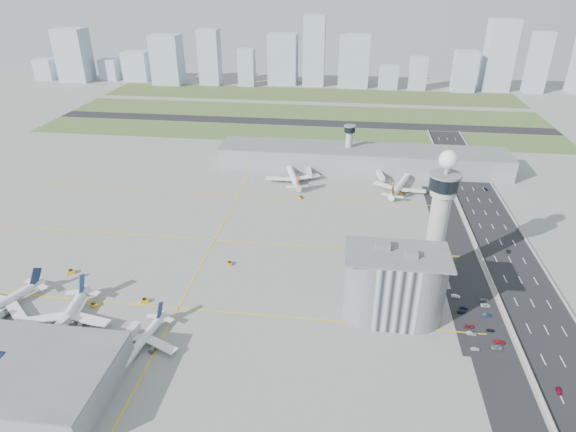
# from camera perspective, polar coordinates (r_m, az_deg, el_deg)

# --- Properties ---
(ground) EXTENTS (1000.00, 1000.00, 0.00)m
(ground) POSITION_cam_1_polar(r_m,az_deg,el_deg) (233.98, -1.13, -7.17)
(ground) COLOR gray
(grass_strip_0) EXTENTS (480.00, 50.00, 0.08)m
(grass_strip_0) POSITION_cam_1_polar(r_m,az_deg,el_deg) (439.12, 0.66, 9.70)
(grass_strip_0) COLOR #506B33
(grass_strip_0) RESTS_ON ground
(grass_strip_1) EXTENTS (480.00, 60.00, 0.08)m
(grass_strip_1) POSITION_cam_1_polar(r_m,az_deg,el_deg) (510.71, 1.69, 12.21)
(grass_strip_1) COLOR #425829
(grass_strip_1) RESTS_ON ground
(grass_strip_2) EXTENTS (480.00, 70.00, 0.08)m
(grass_strip_2) POSITION_cam_1_polar(r_m,az_deg,el_deg) (588.01, 2.53, 14.20)
(grass_strip_2) COLOR #435729
(grass_strip_2) RESTS_ON ground
(runway) EXTENTS (480.00, 22.00, 0.10)m
(runway) POSITION_cam_1_polar(r_m,az_deg,el_deg) (474.30, 1.20, 11.04)
(runway) COLOR black
(runway) RESTS_ON ground
(highway) EXTENTS (28.00, 500.00, 0.10)m
(highway) POSITION_cam_1_polar(r_m,az_deg,el_deg) (247.24, 26.58, -8.38)
(highway) COLOR black
(highway) RESTS_ON ground
(barrier_left) EXTENTS (0.60, 500.00, 1.20)m
(barrier_left) POSITION_cam_1_polar(r_m,az_deg,el_deg) (242.46, 23.47, -8.23)
(barrier_left) COLOR #9E9E99
(barrier_left) RESTS_ON ground
(barrier_right) EXTENTS (0.60, 500.00, 1.20)m
(barrier_right) POSITION_cam_1_polar(r_m,az_deg,el_deg) (252.12, 29.63, -8.29)
(barrier_right) COLOR #9E9E99
(barrier_right) RESTS_ON ground
(landside_road) EXTENTS (18.00, 260.00, 0.08)m
(landside_road) POSITION_cam_1_polar(r_m,az_deg,el_deg) (231.89, 21.39, -9.70)
(landside_road) COLOR black
(landside_road) RESTS_ON ground
(parking_lot) EXTENTS (20.00, 44.00, 0.10)m
(parking_lot) POSITION_cam_1_polar(r_m,az_deg,el_deg) (222.12, 21.51, -11.53)
(parking_lot) COLOR black
(parking_lot) RESTS_ON ground
(taxiway_line_h_0) EXTENTS (260.00, 0.60, 0.01)m
(taxiway_line_h_0) POSITION_cam_1_polar(r_m,az_deg,el_deg) (219.48, -12.89, -10.61)
(taxiway_line_h_0) COLOR yellow
(taxiway_line_h_0) RESTS_ON ground
(taxiway_line_h_1) EXTENTS (260.00, 0.60, 0.01)m
(taxiway_line_h_1) POSITION_cam_1_polar(r_m,az_deg,el_deg) (266.59, -8.71, -2.84)
(taxiway_line_h_1) COLOR yellow
(taxiway_line_h_1) RESTS_ON ground
(taxiway_line_h_2) EXTENTS (260.00, 0.60, 0.01)m
(taxiway_line_h_2) POSITION_cam_1_polar(r_m,az_deg,el_deg) (318.07, -5.87, 2.52)
(taxiway_line_h_2) COLOR yellow
(taxiway_line_h_2) RESTS_ON ground
(taxiway_line_v) EXTENTS (0.60, 260.00, 0.01)m
(taxiway_line_v) POSITION_cam_1_polar(r_m,az_deg,el_deg) (266.59, -8.71, -2.84)
(taxiway_line_v) COLOR yellow
(taxiway_line_v) RESTS_ON ground
(control_tower) EXTENTS (14.00, 14.00, 64.50)m
(control_tower) POSITION_cam_1_polar(r_m,az_deg,el_deg) (225.26, 17.53, 0.33)
(control_tower) COLOR #ADAAA5
(control_tower) RESTS_ON ground
(secondary_tower) EXTENTS (8.60, 8.60, 31.90)m
(secondary_tower) POSITION_cam_1_polar(r_m,az_deg,el_deg) (359.17, 7.24, 8.60)
(secondary_tower) COLOR #ADAAA5
(secondary_tower) RESTS_ON ground
(admin_building) EXTENTS (42.00, 24.00, 33.50)m
(admin_building) POSITION_cam_1_polar(r_m,az_deg,el_deg) (206.50, 12.46, -7.98)
(admin_building) COLOR #B2B2B7
(admin_building) RESTS_ON ground
(terminal_pier) EXTENTS (210.00, 32.00, 15.80)m
(terminal_pier) POSITION_cam_1_polar(r_m,az_deg,el_deg) (361.02, 8.73, 6.76)
(terminal_pier) COLOR gray
(terminal_pier) RESTS_ON ground
(airplane_near_b) EXTENTS (41.81, 47.75, 12.38)m
(airplane_near_b) POSITION_cam_1_polar(r_m,az_deg,el_deg) (220.52, -25.09, -10.62)
(airplane_near_b) COLOR white
(airplane_near_b) RESTS_ON ground
(airplane_near_c) EXTENTS (35.19, 39.74, 10.02)m
(airplane_near_c) POSITION_cam_1_polar(r_m,az_deg,el_deg) (200.19, -17.12, -13.67)
(airplane_near_c) COLOR white
(airplane_near_c) RESTS_ON ground
(airplane_far_a) EXTENTS (49.97, 54.66, 12.80)m
(airplane_far_a) POSITION_cam_1_polar(r_m,az_deg,el_deg) (335.63, 0.58, 5.21)
(airplane_far_a) COLOR white
(airplane_far_a) RESTS_ON ground
(airplane_far_b) EXTENTS (47.42, 51.36, 11.78)m
(airplane_far_b) POSITION_cam_1_polar(r_m,az_deg,el_deg) (328.45, 13.13, 3.87)
(airplane_far_b) COLOR white
(airplane_far_b) RESTS_ON ground
(jet_bridge_near_1) EXTENTS (5.39, 14.31, 5.70)m
(jet_bridge_near_1) POSITION_cam_1_polar(r_m,az_deg,el_deg) (215.09, -26.93, -13.27)
(jet_bridge_near_1) COLOR silver
(jet_bridge_near_1) RESTS_ON ground
(jet_bridge_near_2) EXTENTS (5.39, 14.31, 5.70)m
(jet_bridge_near_2) POSITION_cam_1_polar(r_m,az_deg,el_deg) (201.00, -19.56, -14.75)
(jet_bridge_near_2) COLOR silver
(jet_bridge_near_2) RESTS_ON ground
(jet_bridge_far_0) EXTENTS (5.39, 14.31, 5.70)m
(jet_bridge_far_0) POSITION_cam_1_polar(r_m,az_deg,el_deg) (348.84, 2.42, 5.44)
(jet_bridge_far_0) COLOR silver
(jet_bridge_far_0) RESTS_ON ground
(jet_bridge_far_1) EXTENTS (5.39, 14.31, 5.70)m
(jet_bridge_far_1) POSITION_cam_1_polar(r_m,az_deg,el_deg) (348.45, 10.66, 4.95)
(jet_bridge_far_1) COLOR silver
(jet_bridge_far_1) RESTS_ON ground
(tug_0) EXTENTS (4.37, 3.90, 2.11)m
(tug_0) POSITION_cam_1_polar(r_m,az_deg,el_deg) (258.22, -24.36, -6.02)
(tug_0) COLOR #F1A71D
(tug_0) RESTS_ON ground
(tug_1) EXTENTS (3.93, 3.54, 1.89)m
(tug_1) POSITION_cam_1_polar(r_m,az_deg,el_deg) (230.91, -22.06, -9.73)
(tug_1) COLOR gold
(tug_1) RESTS_ON ground
(tug_2) EXTENTS (4.08, 3.53, 1.99)m
(tug_2) POSITION_cam_1_polar(r_m,az_deg,el_deg) (226.19, -16.67, -9.56)
(tug_2) COLOR #F4BB04
(tug_2) RESTS_ON ground
(tug_3) EXTENTS (2.85, 3.50, 1.77)m
(tug_3) POSITION_cam_1_polar(r_m,az_deg,el_deg) (243.96, -6.95, -5.56)
(tug_3) COLOR orange
(tug_3) RESTS_ON ground
(tug_4) EXTENTS (3.02, 3.52, 1.72)m
(tug_4) POSITION_cam_1_polar(r_m,az_deg,el_deg) (311.06, 1.50, 2.24)
(tug_4) COLOR #CD7A04
(tug_4) RESTS_ON ground
(tug_5) EXTENTS (3.96, 2.99, 2.12)m
(tug_5) POSITION_cam_1_polar(r_m,az_deg,el_deg) (326.00, 13.06, 2.77)
(tug_5) COLOR gold
(tug_5) RESTS_ON ground
(car_lot_0) EXTENTS (3.46, 1.62, 1.15)m
(car_lot_0) POSITION_cam_1_polar(r_m,az_deg,el_deg) (207.31, 21.29, -14.45)
(car_lot_0) COLOR white
(car_lot_0) RESTS_ON ground
(car_lot_1) EXTENTS (4.04, 1.58, 1.31)m
(car_lot_1) POSITION_cam_1_polar(r_m,az_deg,el_deg) (213.92, 20.92, -12.87)
(car_lot_1) COLOR gray
(car_lot_1) RESTS_ON ground
(car_lot_2) EXTENTS (4.03, 1.95, 1.11)m
(car_lot_2) POSITION_cam_1_polar(r_m,az_deg,el_deg) (217.33, 20.67, -12.14)
(car_lot_2) COLOR maroon
(car_lot_2) RESTS_ON ground
(car_lot_3) EXTENTS (4.04, 2.17, 1.11)m
(car_lot_3) POSITION_cam_1_polar(r_m,az_deg,el_deg) (224.27, 19.92, -10.63)
(car_lot_3) COLOR black
(car_lot_3) RESTS_ON ground
(car_lot_4) EXTENTS (3.57, 1.63, 1.19)m
(car_lot_4) POSITION_cam_1_polar(r_m,az_deg,el_deg) (226.83, 20.12, -10.18)
(car_lot_4) COLOR #14124E
(car_lot_4) RESTS_ON ground
(car_lot_5) EXTENTS (4.09, 1.93, 1.29)m
(car_lot_5) POSITION_cam_1_polar(r_m,az_deg,el_deg) (232.74, 19.25, -8.95)
(car_lot_5) COLOR white
(car_lot_5) RESTS_ON ground
(car_lot_6) EXTENTS (4.53, 2.34, 1.22)m
(car_lot_6) POSITION_cam_1_polar(r_m,az_deg,el_deg) (211.02, 23.54, -14.09)
(car_lot_6) COLOR gray
(car_lot_6) RESTS_ON ground
(car_lot_7) EXTENTS (4.44, 2.15, 1.25)m
(car_lot_7) POSITION_cam_1_polar(r_m,az_deg,el_deg) (213.96, 23.77, -13.50)
(car_lot_7) COLOR #B21319
(car_lot_7) RESTS_ON ground
(car_lot_8) EXTENTS (3.23, 1.35, 1.09)m
(car_lot_8) POSITION_cam_1_polar(r_m,az_deg,el_deg) (218.49, 22.85, -12.37)
(car_lot_8) COLOR black
(car_lot_8) RESTS_ON ground
(car_lot_9) EXTENTS (3.70, 1.69, 1.18)m
(car_lot_9) POSITION_cam_1_polar(r_m,az_deg,el_deg) (226.14, 22.50, -10.80)
(car_lot_9) COLOR navy
(car_lot_9) RESTS_ON ground
(car_lot_10) EXTENTS (4.32, 2.05, 1.19)m
(car_lot_10) POSITION_cam_1_polar(r_m,az_deg,el_deg) (231.76, 22.39, -9.76)
(car_lot_10) COLOR silver
(car_lot_10) RESTS_ON ground
(car_lot_11) EXTENTS (4.29, 2.03, 1.21)m
(car_lot_11) POSITION_cam_1_polar(r_m,az_deg,el_deg) (234.77, 22.22, -9.20)
(car_lot_11) COLOR slate
(car_lot_11) RESTS_ON ground
(car_hw_0) EXTENTS (1.74, 3.64, 1.20)m
(car_hw_0) POSITION_cam_1_polar(r_m,az_deg,el_deg) (202.73, 29.41, -17.61)
(car_hw_0) COLOR maroon
(car_hw_0) RESTS_ON ground
(car_hw_1) EXTENTS (1.49, 3.58, 1.15)m
(car_hw_1) POSITION_cam_1_polar(r_m,az_deg,el_deg) (277.57, 24.61, -3.81)
(car_hw_1) COLOR black
(car_hw_1) RESTS_ON ground
(car_hw_2) EXTENTS (2.44, 4.15, 1.08)m
(car_hw_2) POSITION_cam_1_polar(r_m,az_deg,el_deg) (349.37, 22.39, 2.94)
(car_hw_2) COLOR #110F48
(car_hw_2) RESTS_ON ground
(car_hw_4) EXTENTS (1.65, 3.74, 1.25)m
(car_hw_4) POSITION_cam_1_polar(r_m,az_deg,el_deg) (398.69, 18.33, 6.55)
(car_hw_4) COLOR gray
(car_hw_4) RESTS_ON ground
(skyline_bldg_0) EXTENTS (24.05, 19.24, 26.50)m
(skyline_bldg_0) POSITION_cam_1_polar(r_m,az_deg,el_deg) (745.22, -26.80, 15.27)
(skyline_bldg_0) COLOR #9EADC1
(skyline_bldg_0) RESTS_ON ground
(skyline_bldg_1) EXTENTS (37.63, 30.10, 65.60)m
(skyline_bldg_1) POSITION_cam_1_polar(r_m,az_deg,el_deg) (714.37, -24.06, 17.01)
(skyline_bldg_1) COLOR #9EADC1
(skyline_bldg_1) RESTS_ON ground
(skyline_bldg_2) EXTENTS (22.81, 18.25, 26.79)m
(skyline_bldg_2) POSITION_cam_1_polar(r_m,az_deg,el_deg) (709.04, -20.37, 15.97)
(skyline_bldg_2) COLOR #9EADC1
(skyline_bldg_2) RESTS_ON ground
(skyline_bldg_3) EXTENTS (32.30, 25.84, 36.93)m
(skyline_bldg_3) POSITION_cam_1_polar(r_m,az_deg,el_deg) (692.60, -17.42, 16.59)
(skyline_bldg_3) COLOR #9EADC1
(skyline_bldg_3) RESTS_ON ground
(skyline_bldg_4) EXTENTS (35.81, 28.65, 60.36)m
(skyline_bldg_4) POSITION_cam_1_polar(r_m,az_deg,el_deg) (657.64, -14.13, 17.53)
(skyline_bldg_4) COLOR #9EADC1
(skyline_bldg_4) RESTS_ON ground
(skyline_bldg_5) EXTENTS (25.49, 20.39, 66.89)m
(skyline_bldg_5) POSITION_cam_1_polar(r_m,az_deg,el_deg) (644.02, -9.27, 18.07)
(skyline_bldg_5) COLOR #9EADC1
(skyline_bldg_5) RESTS_ON ground
(skyline_bldg_6) EXTENTS (20.04, 16.03, 45.20)m
(skyline_bldg_6) POSITION_cam_1_polar(r_m,az_deg,el_deg) (632.51, -4.92, 17.14)
(skyline_bldg_6) COLOR #9EADC1
(skyline_bldg_6) RESTS_ON ground
(skyline_bldg_7) EXTENTS (35.76, 28.61, 61.22)m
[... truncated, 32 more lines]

